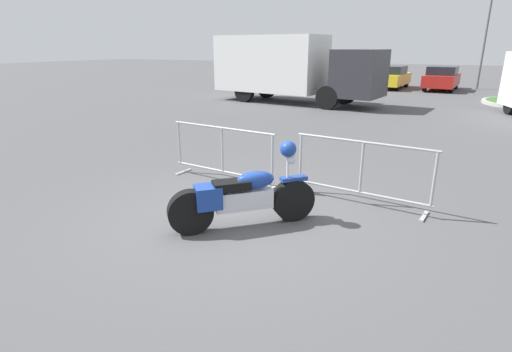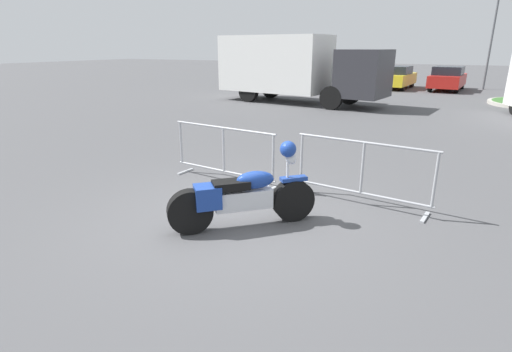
% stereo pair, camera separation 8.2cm
% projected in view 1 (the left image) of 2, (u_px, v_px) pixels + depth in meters
% --- Properties ---
extents(ground_plane, '(120.00, 120.00, 0.00)m').
position_uv_depth(ground_plane, '(236.00, 218.00, 6.09)').
color(ground_plane, '#4C4C4F').
extents(motorcycle, '(1.69, 1.62, 1.23)m').
position_uv_depth(motorcycle, '(244.00, 196.00, 5.69)').
color(motorcycle, black).
rests_on(motorcycle, ground).
extents(crowd_barrier_near, '(2.29, 0.68, 1.07)m').
position_uv_depth(crowd_barrier_near, '(222.00, 154.00, 7.59)').
color(crowd_barrier_near, '#9EA0A5').
rests_on(crowd_barrier_near, ground).
extents(crowd_barrier_far, '(2.29, 0.68, 1.07)m').
position_uv_depth(crowd_barrier_far, '(361.00, 172.00, 6.49)').
color(crowd_barrier_far, '#9EA0A5').
rests_on(crowd_barrier_far, ground).
extents(box_truck, '(7.94, 3.28, 2.98)m').
position_uv_depth(box_truck, '(288.00, 66.00, 18.16)').
color(box_truck, white).
rests_on(box_truck, ground).
extents(parked_car_green, '(2.04, 4.30, 1.42)m').
position_uv_depth(parked_car_green, '(267.00, 72.00, 28.41)').
color(parked_car_green, '#236B38').
rests_on(parked_car_green, ground).
extents(parked_car_tan, '(2.06, 4.35, 1.43)m').
position_uv_depth(parked_car_tan, '(303.00, 74.00, 26.86)').
color(parked_car_tan, tan).
rests_on(parked_car_tan, ground).
extents(parked_car_blue, '(2.10, 4.43, 1.46)m').
position_uv_depth(parked_car_blue, '(346.00, 75.00, 26.01)').
color(parked_car_blue, '#284799').
rests_on(parked_car_blue, ground).
extents(parked_car_yellow, '(1.95, 4.11, 1.35)m').
position_uv_depth(parked_car_yellow, '(391.00, 77.00, 24.65)').
color(parked_car_yellow, yellow).
rests_on(parked_car_yellow, ground).
extents(parked_car_red, '(1.99, 4.20, 1.39)m').
position_uv_depth(parked_car_red, '(442.00, 78.00, 23.64)').
color(parked_car_red, '#B21E19').
rests_on(parked_car_red, ground).
extents(pedestrian, '(0.45, 0.45, 1.69)m').
position_uv_depth(pedestrian, '(271.00, 72.00, 25.40)').
color(pedestrian, '#262838').
rests_on(pedestrian, ground).
extents(street_lamp, '(0.36, 0.70, 5.68)m').
position_uv_depth(street_lamp, '(488.00, 24.00, 23.25)').
color(street_lamp, '#595B60').
rests_on(street_lamp, ground).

